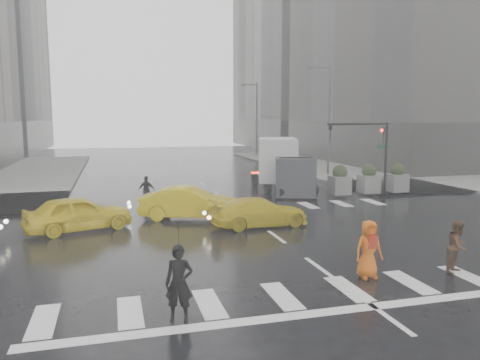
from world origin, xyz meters
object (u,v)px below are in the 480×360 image
object	(u,v)px
taxi_front	(78,213)
box_truck	(282,164)
taxi_mid	(190,203)
pedestrian_brown	(458,246)
pedestrian_orange	(369,249)
traffic_signal_pole	(372,143)

from	to	relation	value
taxi_front	box_truck	xyz separation A→B (m)	(12.03, 7.67, 1.07)
taxi_front	taxi_mid	bearing A→B (deg)	-96.32
pedestrian_brown	box_truck	xyz separation A→B (m)	(0.32, 16.48, 0.99)
taxi_mid	box_truck	bearing A→B (deg)	-27.58
pedestrian_orange	taxi_front	world-z (taller)	pedestrian_orange
pedestrian_orange	taxi_mid	world-z (taller)	pedestrian_orange
traffic_signal_pole	taxi_front	world-z (taller)	traffic_signal_pole
pedestrian_orange	taxi_mid	bearing A→B (deg)	113.00
pedestrian_brown	box_truck	distance (m)	16.52
pedestrian_orange	taxi_mid	size ratio (longest dim) A/B	0.38
traffic_signal_pole	taxi_mid	distance (m)	12.65
traffic_signal_pole	pedestrian_orange	size ratio (longest dim) A/B	2.56
traffic_signal_pole	pedestrian_orange	bearing A→B (deg)	-120.99
pedestrian_brown	taxi_front	bearing A→B (deg)	114.73
pedestrian_orange	taxi_front	distance (m)	12.23
traffic_signal_pole	taxi_front	size ratio (longest dim) A/B	1.02
pedestrian_brown	taxi_mid	size ratio (longest dim) A/B	0.36
traffic_signal_pole	pedestrian_brown	xyz separation A→B (m)	(-5.07, -13.61, -2.39)
traffic_signal_pole	box_truck	xyz separation A→B (m)	(-4.74, 2.88, -1.39)
pedestrian_brown	traffic_signal_pole	bearing A→B (deg)	41.27
taxi_front	box_truck	bearing A→B (deg)	-76.02
pedestrian_brown	taxi_front	xyz separation A→B (m)	(-11.71, 8.81, -0.08)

